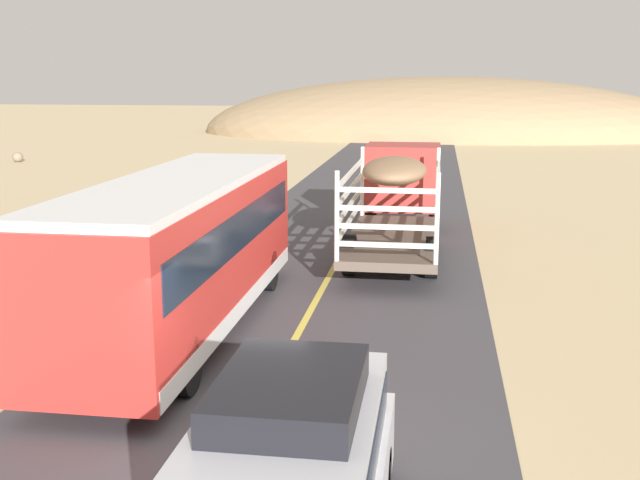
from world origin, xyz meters
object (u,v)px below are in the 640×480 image
Objects in this scene: livestock_truck at (400,186)px; boulder_far_horizon at (146,206)px; bus at (182,249)px; boulder_near_shoulder at (18,157)px; suv_near at (291,478)px.

boulder_far_horizon is (-9.58, 2.82, -1.37)m from livestock_truck.
bus reaches higher than boulder_near_shoulder.
livestock_truck reaches higher than boulder_far_horizon.
suv_near is at bearing -56.95° from boulder_near_shoulder.
boulder_far_horizon is (14.68, -16.79, 0.11)m from boulder_near_shoulder.
bus is (-3.99, -9.57, -0.04)m from livestock_truck.
suv_near is 17.29m from livestock_truck.
bus reaches higher than boulder_far_horizon.
bus is 13.66m from boulder_far_horizon.
suv_near is 0.48× the size of livestock_truck.
suv_near reaches higher than boulder_far_horizon.
boulder_near_shoulder is (-24.26, 19.61, -1.48)m from livestock_truck.
bus is (-3.74, 7.71, 0.60)m from suv_near.
bus reaches higher than livestock_truck.
suv_near is 0.46× the size of bus.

